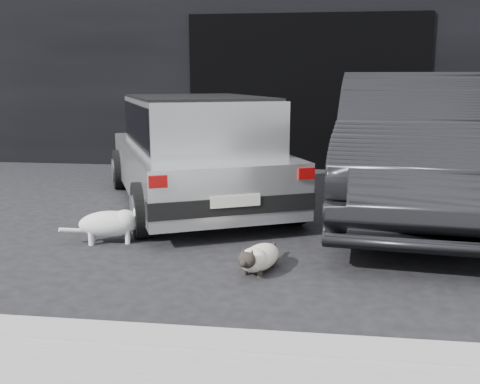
# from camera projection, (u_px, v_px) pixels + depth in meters

# --- Properties ---
(ground) EXTENTS (80.00, 80.00, 0.00)m
(ground) POSITION_uv_depth(u_px,v_px,m) (203.00, 228.00, 5.58)
(ground) COLOR black
(ground) RESTS_ON ground
(building_facade) EXTENTS (34.00, 4.00, 5.00)m
(building_facade) POSITION_uv_depth(u_px,v_px,m) (309.00, 30.00, 10.76)
(building_facade) COLOR black
(building_facade) RESTS_ON ground
(garage_opening) EXTENTS (4.00, 0.10, 2.60)m
(garage_opening) POSITION_uv_depth(u_px,v_px,m) (306.00, 93.00, 9.06)
(garage_opening) COLOR black
(garage_opening) RESTS_ON ground
(curb) EXTENTS (18.00, 0.25, 0.12)m
(curb) POSITION_uv_depth(u_px,v_px,m) (289.00, 352.00, 2.92)
(curb) COLOR #959690
(curb) RESTS_ON ground
(silver_hatchback) EXTENTS (2.98, 3.95, 1.33)m
(silver_hatchback) POSITION_uv_depth(u_px,v_px,m) (195.00, 146.00, 6.46)
(silver_hatchback) COLOR silver
(silver_hatchback) RESTS_ON ground
(second_car) EXTENTS (2.20, 5.02, 1.60)m
(second_car) POSITION_uv_depth(u_px,v_px,m) (415.00, 143.00, 6.15)
(second_car) COLOR black
(second_car) RESTS_ON ground
(cat_siamese) EXTENTS (0.40, 0.73, 0.26)m
(cat_siamese) POSITION_uv_depth(u_px,v_px,m) (258.00, 258.00, 4.28)
(cat_siamese) COLOR beige
(cat_siamese) RESTS_ON ground
(cat_white) EXTENTS (0.82, 0.42, 0.40)m
(cat_white) POSITION_uv_depth(u_px,v_px,m) (114.00, 223.00, 5.06)
(cat_white) COLOR silver
(cat_white) RESTS_ON ground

